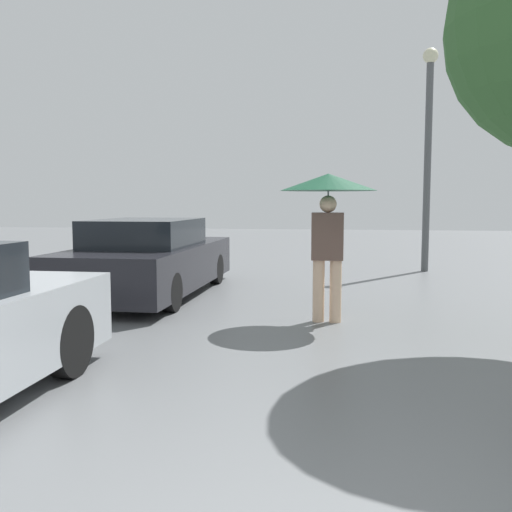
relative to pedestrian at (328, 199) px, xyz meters
The scene contains 3 objects.
pedestrian is the anchor object (origin of this frame).
parked_car_farthest 3.59m from the pedestrian, 150.54° to the left, with size 1.77×4.54×1.27m.
street_lamp 6.25m from the pedestrian, 71.02° to the left, with size 0.33×0.33×4.87m.
Camera 1 is at (-0.12, -1.79, 1.57)m, focal length 40.00 mm.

